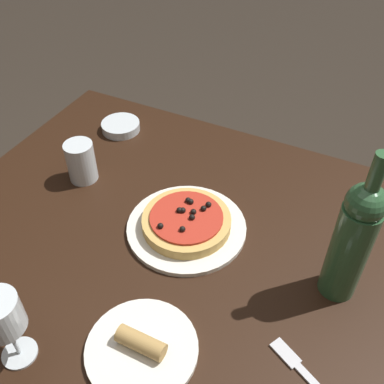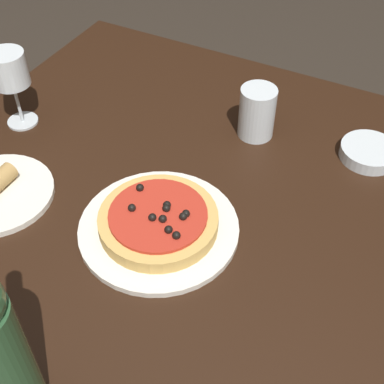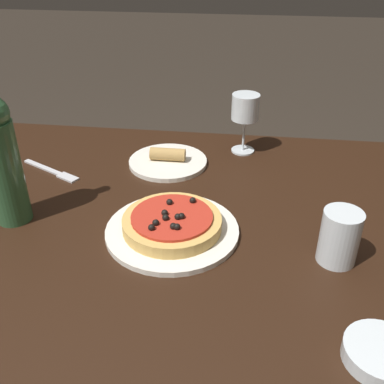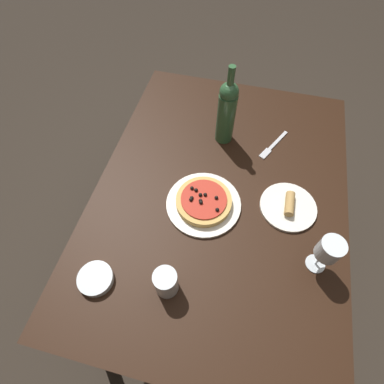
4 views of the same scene
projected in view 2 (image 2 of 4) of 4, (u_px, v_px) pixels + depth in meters
dining_table at (118, 277)px, 0.97m from camera, size 1.32×0.96×0.73m
dinner_plate at (159, 228)px, 0.93m from camera, size 0.28×0.28×0.01m
pizza at (158, 220)px, 0.92m from camera, size 0.21×0.21×0.04m
wine_glass at (9, 72)px, 1.07m from camera, size 0.08×0.08×0.17m
water_cup at (257, 112)px, 1.09m from camera, size 0.07×0.07×0.11m
side_bowl at (369, 152)px, 1.06m from camera, size 0.11×0.11×0.03m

